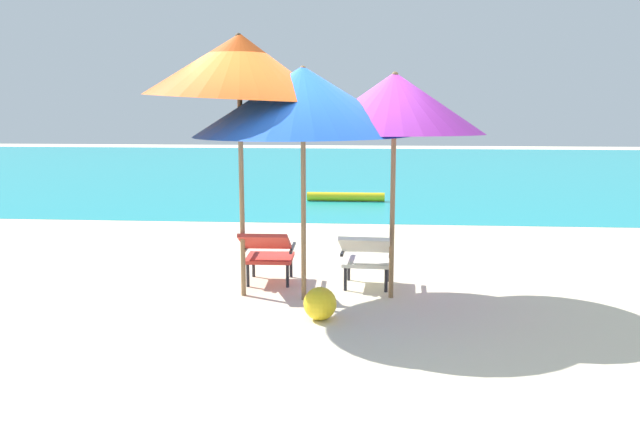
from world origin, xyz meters
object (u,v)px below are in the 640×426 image
Objects in this scene: swim_buoy at (346,197)px; beach_ball at (320,304)px; lounge_chair_left at (268,251)px; lounge_chair_right at (366,254)px; beach_umbrella_left at (239,66)px; beach_umbrella_center at (303,101)px; beach_umbrella_right at (394,104)px.

swim_buoy is 5.09× the size of beach_ball.
lounge_chair_right is at bearing -4.35° from lounge_chair_left.
beach_umbrella_left is 0.74m from beach_umbrella_center.
beach_ball is at bearing -89.72° from swim_buoy.
beach_umbrella_center is (-0.64, -0.38, 1.63)m from lounge_chair_right.
lounge_chair_right is 1.79m from beach_umbrella_center.
beach_umbrella_left is (-0.20, -0.37, 1.97)m from lounge_chair_left.
lounge_chair_left is 2.83× the size of beach_ball.
beach_umbrella_left reaches higher than lounge_chair_left.
beach_ball is (0.04, -7.40, 0.06)m from swim_buoy.
lounge_chair_left is at bearing 175.65° from lounge_chair_right.
beach_umbrella_left is at bearing -97.09° from swim_buoy.
beach_umbrella_center reaches higher than beach_umbrella_right.
swim_buoy is 0.68× the size of beach_umbrella_right.
beach_umbrella_center is 1.98m from beach_ball.
beach_umbrella_right is 2.11m from beach_ball.
swim_buoy is at bearing 82.91° from beach_umbrella_left.
lounge_chair_left reaches higher than swim_buoy.
lounge_chair_left is 1.09m from lounge_chair_right.
beach_umbrella_right is at bearing 47.93° from beach_ball.
beach_umbrella_center is at bearing 109.34° from beach_ball.
swim_buoy is 7.40m from beach_ball.
beach_umbrella_left is at bearing 171.23° from beach_umbrella_center.
lounge_chair_right is (1.08, -0.08, 0.00)m from lounge_chair_left.
beach_umbrella_left is 1.60m from beach_umbrella_right.
lounge_chair_right reaches higher than beach_ball.
beach_umbrella_left reaches higher than beach_umbrella_right.
lounge_chair_left is at bearing 121.49° from beach_ball.
beach_ball is (-0.69, -0.76, -1.85)m from beach_umbrella_right.
swim_buoy is 1.80× the size of lounge_chair_left.
beach_ball reaches higher than swim_buoy.
swim_buoy is 7.11m from beach_umbrella_left.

